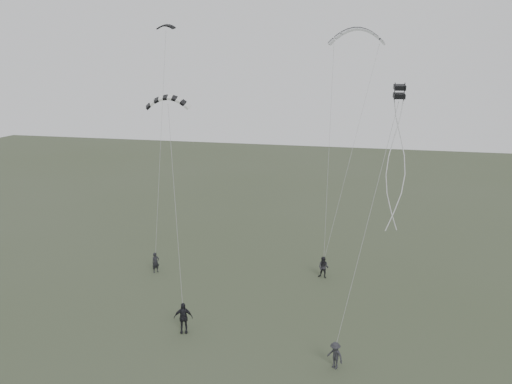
% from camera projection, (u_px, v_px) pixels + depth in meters
% --- Properties ---
extents(ground, '(140.00, 140.00, 0.00)m').
position_uv_depth(ground, '(213.00, 326.00, 30.87)').
color(ground, '#3B442C').
rests_on(ground, ground).
extents(flyer_left, '(0.67, 0.69, 1.60)m').
position_uv_depth(flyer_left, '(156.00, 263.00, 38.58)').
color(flyer_left, black).
rests_on(flyer_left, ground).
extents(flyer_right, '(0.94, 0.81, 1.66)m').
position_uv_depth(flyer_right, '(323.00, 267.00, 37.58)').
color(flyer_right, '#222227').
rests_on(flyer_right, ground).
extents(flyer_center, '(1.22, 0.79, 1.93)m').
position_uv_depth(flyer_center, '(183.00, 318.00, 29.90)').
color(flyer_center, black).
rests_on(flyer_center, ground).
extents(flyer_far, '(1.12, 1.01, 1.51)m').
position_uv_depth(flyer_far, '(335.00, 355.00, 26.42)').
color(flyer_far, '#25252A').
rests_on(flyer_far, ground).
extents(kite_dark_small, '(1.58, 0.75, 0.61)m').
position_uv_depth(kite_dark_small, '(166.00, 25.00, 39.50)').
color(kite_dark_small, black).
rests_on(kite_dark_small, flyer_left).
extents(kite_pale_large, '(4.54, 1.90, 1.90)m').
position_uv_depth(kite_pale_large, '(357.00, 29.00, 38.59)').
color(kite_pale_large, '#ABADB0').
rests_on(kite_pale_large, flyer_right).
extents(kite_striped, '(2.81, 1.58, 1.22)m').
position_uv_depth(kite_striped, '(168.00, 97.00, 30.33)').
color(kite_striped, black).
rests_on(kite_striped, flyer_center).
extents(kite_box, '(0.66, 0.75, 0.77)m').
position_uv_depth(kite_box, '(399.00, 92.00, 26.21)').
color(kite_box, black).
rests_on(kite_box, flyer_far).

